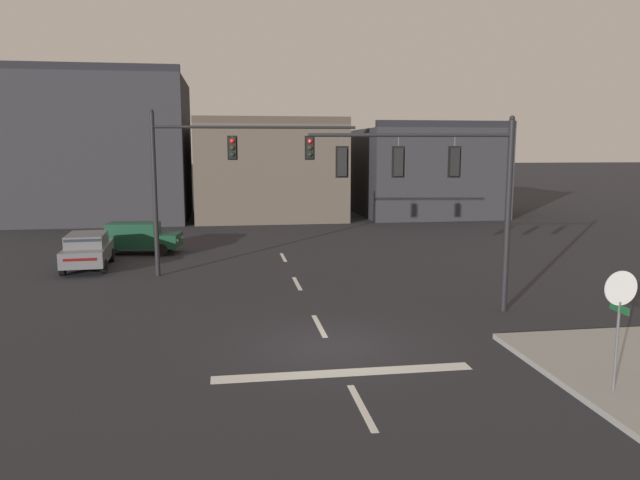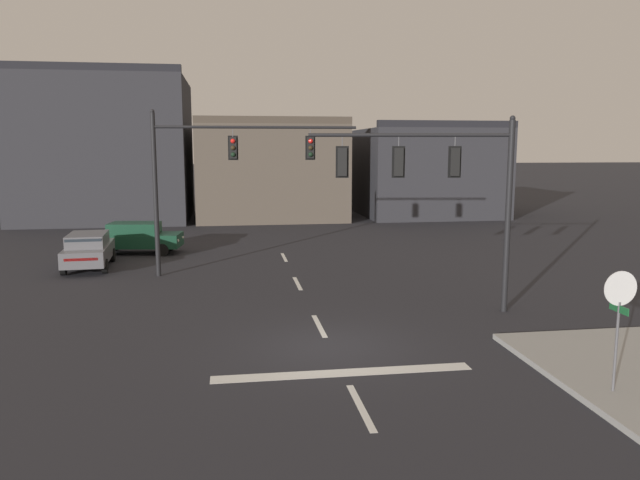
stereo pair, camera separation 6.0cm
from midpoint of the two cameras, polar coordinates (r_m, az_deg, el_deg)
ground_plane at (r=17.02m, az=1.03°, el=-9.97°), size 400.00×400.00×0.00m
stop_bar_paint at (r=15.16m, az=2.31°, el=-12.33°), size 6.40×0.50×0.01m
lane_centreline at (r=18.90m, az=0.02°, el=-8.04°), size 0.16×26.40×0.01m
signal_mast_near_side at (r=20.26m, az=11.58°, el=5.59°), size 6.59×1.12×6.46m
signal_mast_far_side at (r=26.16m, az=-9.74°, el=6.95°), size 8.60×0.59×7.01m
stop_sign at (r=14.62m, az=26.36°, el=-5.25°), size 0.76×0.64×2.83m
car_lot_nearside at (r=32.88m, az=-16.73°, el=0.27°), size 4.62×2.37×1.61m
car_lot_middle at (r=29.54m, az=-20.82°, el=-0.84°), size 2.16×4.55×1.61m
building_row at (r=48.77m, az=-6.70°, el=7.20°), size 36.42×12.49×11.00m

